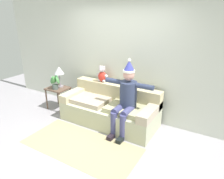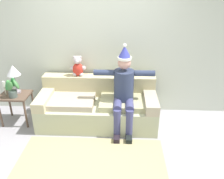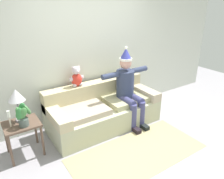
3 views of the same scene
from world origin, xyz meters
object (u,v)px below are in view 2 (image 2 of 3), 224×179
person_seated (124,89)px  candle_tall (4,86)px  couch (98,106)px  table_lamp (13,72)px  potted_plant (12,87)px  teddy_bear (78,67)px  side_table (16,99)px

person_seated → candle_tall: size_ratio=5.69×
couch → table_lamp: bearing=179.3°
potted_plant → candle_tall: 0.19m
candle_tall → teddy_bear: bearing=16.4°
couch → side_table: 1.49m
side_table → teddy_bear: bearing=17.5°
side_table → table_lamp: 0.50m
teddy_bear → table_lamp: size_ratio=0.74×
couch → side_table: (-1.48, -0.07, 0.14)m
candle_tall → potted_plant: bearing=-24.9°
teddy_bear → table_lamp: 1.12m
table_lamp → potted_plant: bearing=-85.9°
table_lamp → person_seated: bearing=-5.3°
couch → person_seated: person_seated is taller
side_table → potted_plant: bearing=-75.8°
couch → candle_tall: bearing=-176.8°
candle_tall → table_lamp: bearing=34.8°
person_seated → table_lamp: (-1.93, 0.18, 0.20)m
couch → side_table: couch is taller
side_table → potted_plant: potted_plant is taller
side_table → candle_tall: (-0.14, -0.02, 0.26)m
couch → potted_plant: 1.52m
table_lamp → candle_tall: (-0.16, -0.11, -0.23)m
couch → potted_plant: size_ratio=5.73×
teddy_bear → potted_plant: bearing=-157.5°
teddy_bear → potted_plant: (-1.07, -0.45, -0.23)m
teddy_bear → candle_tall: 1.32m
table_lamp → teddy_bear: bearing=13.3°
couch → person_seated: 0.65m
teddy_bear → couch: bearing=-35.9°
person_seated → couch: bearing=160.6°
person_seated → candle_tall: (-2.09, 0.07, -0.03)m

